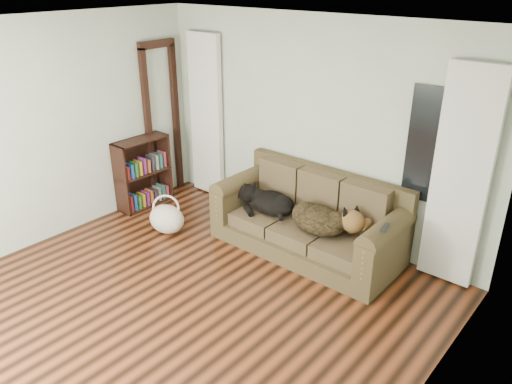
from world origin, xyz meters
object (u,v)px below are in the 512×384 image
Objects in this scene: bookshelf at (143,171)px; dog_shepherd at (322,220)px; sofa at (307,215)px; dog_black_lab at (270,202)px; tote_bag at (167,220)px.

dog_shepherd is at bearing 12.09° from bookshelf.
sofa reaches higher than dog_black_lab.
dog_black_lab is 1.32m from tote_bag.
dog_black_lab is at bearing 8.89° from dog_shepherd.
tote_bag is at bearing -154.63° from sofa.
dog_black_lab is (-0.51, -0.04, 0.03)m from sofa.
dog_black_lab is 1.95m from bookshelf.
sofa is 3.07× the size of dog_shepherd.
dog_black_lab is at bearing -176.01° from sofa.
sofa reaches higher than tote_bag.
sofa is at bearing 25.37° from tote_bag.
sofa is 1.77m from tote_bag.
dog_black_lab is 1.24× the size of tote_bag.
bookshelf is at bearing -159.47° from dog_black_lab.
bookshelf is at bearing 17.79° from dog_shepherd.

